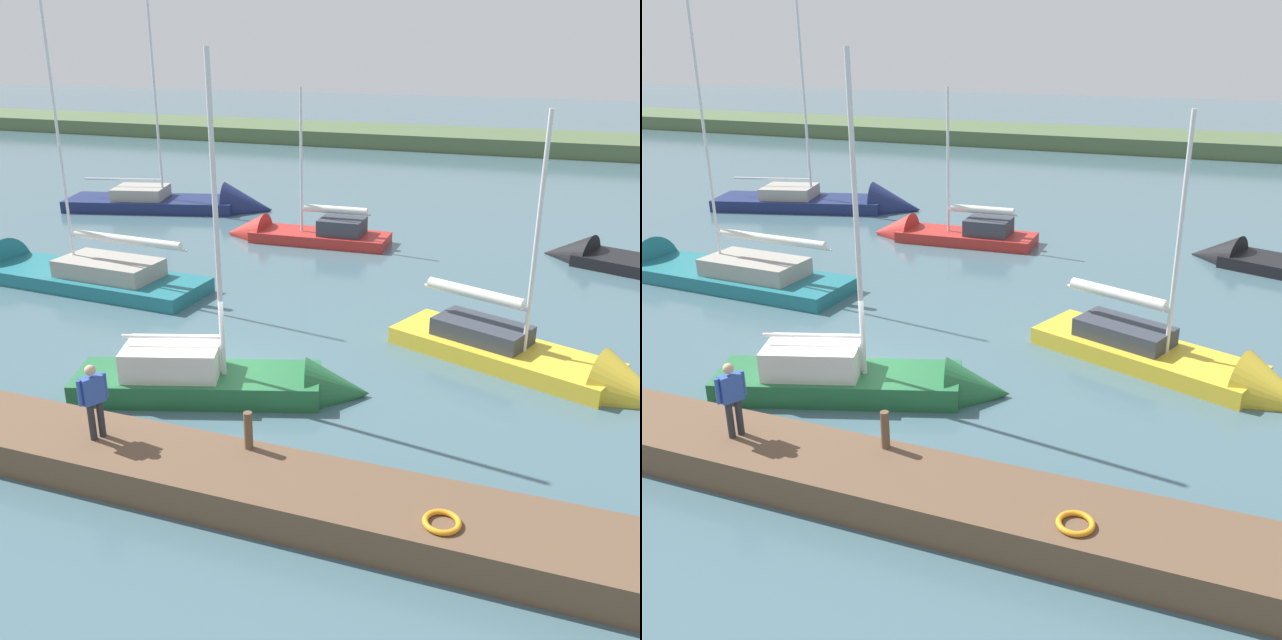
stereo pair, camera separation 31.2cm
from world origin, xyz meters
TOP-DOWN VIEW (x-y plane):
  - ground_plane at (0.00, 0.00)m, footprint 200.00×200.00m
  - far_shoreline at (0.00, -45.41)m, footprint 180.00×8.00m
  - dock_pier at (0.00, 4.00)m, footprint 27.78×1.95m
  - mooring_post_near at (-2.78, 3.32)m, footprint 0.17×0.17m
  - life_ring_buoy at (-6.84, 4.39)m, footprint 0.66×0.66m
  - sailboat_mid_channel at (-8.08, -3.71)m, footprint 7.81×4.57m
  - sailboat_behind_pier at (10.46, -17.59)m, footprint 10.98×5.36m
  - sailboat_far_left at (9.55, -5.74)m, footprint 10.72×3.16m
  - sailboat_inner_slip at (3.27, -13.89)m, footprint 7.43×2.31m
  - sailboat_near_dock at (-0.85, 0.16)m, footprint 7.46×3.94m
  - person_on_dock at (0.27, 4.01)m, footprint 0.39×0.57m

SIDE VIEW (x-z plane):
  - ground_plane at x=0.00m, z-range 0.00..0.00m
  - far_shoreline at x=0.00m, z-range -1.20..1.20m
  - sailboat_far_left at x=9.55m, z-range -6.08..6.38m
  - sailboat_behind_pier at x=10.46m, z-range -6.26..6.60m
  - sailboat_mid_channel at x=-8.08m, z-range -3.62..4.03m
  - sailboat_inner_slip at x=3.27m, z-range -3.49..3.90m
  - sailboat_near_dock at x=-0.85m, z-range -4.22..4.71m
  - dock_pier at x=0.00m, z-range 0.00..0.72m
  - life_ring_buoy at x=-6.84m, z-range 0.72..0.82m
  - mooring_post_near at x=-2.78m, z-range 0.72..1.52m
  - person_on_dock at x=0.27m, z-range 0.84..2.46m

